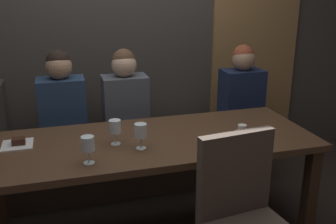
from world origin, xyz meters
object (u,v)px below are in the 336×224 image
wine_glass_end_right (115,128)px  dessert_plate (18,144)px  diner_redhead (62,104)px  wine_glass_center_back (88,144)px  banquette_bench (132,164)px  diner_bearded (125,100)px  diner_far_end (242,91)px  chair_near_side (244,213)px  dining_table (151,151)px  wine_glass_end_left (141,131)px  espresso_cup (242,130)px

wine_glass_end_right → dessert_plate: bearing=166.1°
diner_redhead → wine_glass_end_right: bearing=-66.5°
wine_glass_center_back → dessert_plate: 0.57m
banquette_bench → diner_redhead: 0.81m
diner_bearded → diner_far_end: diner_bearded is taller
wine_glass_end_right → dessert_plate: (-0.60, 0.15, -0.10)m
banquette_bench → diner_far_end: (1.00, -0.01, 0.59)m
chair_near_side → dessert_plate: size_ratio=5.16×
chair_near_side → diner_far_end: size_ratio=1.27×
dining_table → wine_glass_end_right: wine_glass_end_right is taller
chair_near_side → wine_glass_end_left: (-0.43, 0.58, 0.30)m
dining_table → espresso_cup: 0.64m
wine_glass_end_left → wine_glass_end_right: 0.18m
diner_redhead → diner_bearded: 0.50m
dining_table → diner_far_end: diner_far_end is taller
chair_near_side → dessert_plate: (-1.18, 0.85, 0.20)m
wine_glass_end_left → wine_glass_end_right: (-0.14, 0.11, -0.00)m
banquette_bench → diner_bearded: diner_bearded is taller
dining_table → wine_glass_end_left: bearing=-124.2°
wine_glass_end_right → diner_far_end: bearing=30.2°
dessert_plate → wine_glass_end_right: bearing=-13.9°
wine_glass_center_back → wine_glass_end_left: 0.35m
diner_bearded → dining_table: bearing=-86.2°
diner_far_end → dessert_plate: size_ratio=4.07×
wine_glass_end_left → chair_near_side: bearing=-53.5°
banquette_bench → diner_redhead: (-0.54, -0.01, 0.60)m
diner_redhead → wine_glass_end_right: size_ratio=4.88×
espresso_cup → banquette_bench: bearing=128.8°
wine_glass_end_left → dining_table: bearing=55.8°
espresso_cup → diner_redhead: bearing=146.8°
chair_near_side → diner_redhead: bearing=122.1°
diner_far_end → banquette_bench: bearing=179.7°
dining_table → chair_near_side: chair_near_side is taller
diner_far_end → wine_glass_end_left: diner_far_end is taller
wine_glass_center_back → wine_glass_end_right: 0.30m
banquette_bench → chair_near_side: size_ratio=2.55×
diner_bearded → diner_far_end: bearing=0.5°
diner_far_end → wine_glass_end_right: size_ratio=4.72×
wine_glass_end_left → dessert_plate: wine_glass_end_left is taller
banquette_bench → diner_far_end: 1.16m
dining_table → diner_bearded: size_ratio=2.80×
espresso_cup → wine_glass_end_right: bearing=176.3°
diner_far_end → espresso_cup: bearing=-115.8°
wine_glass_end_left → espresso_cup: 0.73m
dessert_plate → banquette_bench: bearing=34.5°
diner_bearded → wine_glass_end_right: 0.74m
chair_near_side → espresso_cup: size_ratio=8.17×
wine_glass_center_back → espresso_cup: 1.07m
wine_glass_end_left → banquette_bench: bearing=83.7°
dessert_plate → wine_glass_end_left: bearing=-19.3°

